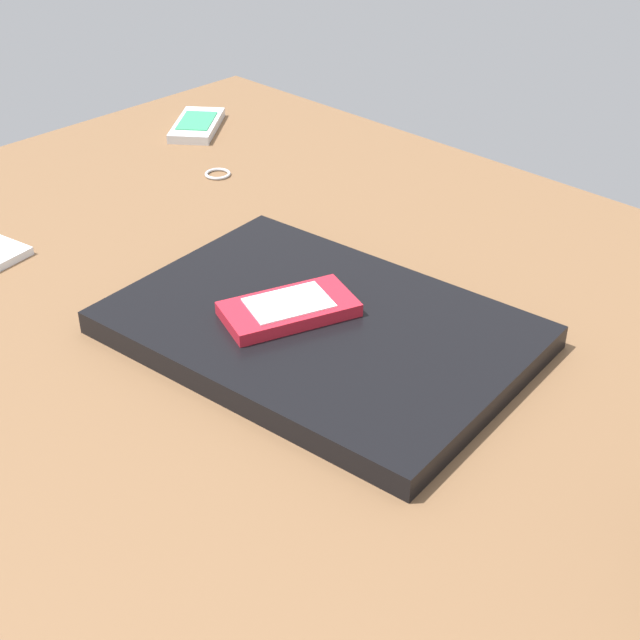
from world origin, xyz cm
name	(u,v)px	position (x,y,z in cm)	size (l,w,h in cm)	color
desk_surface	(352,352)	(0.00, 0.00, 1.50)	(120.00, 80.00, 3.00)	brown
laptop_closed	(320,330)	(1.73, 2.13, 4.03)	(33.48, 23.45, 2.07)	black
cell_phone_on_laptop	(289,309)	(4.09, 3.42, 5.66)	(9.21, 12.30, 1.25)	red
cell_phone_on_desk	(197,125)	(47.04, -21.89, 3.59)	(10.71, 11.66, 1.25)	silver
key_ring	(218,174)	(33.99, -14.19, 3.18)	(3.01, 3.01, 0.36)	silver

